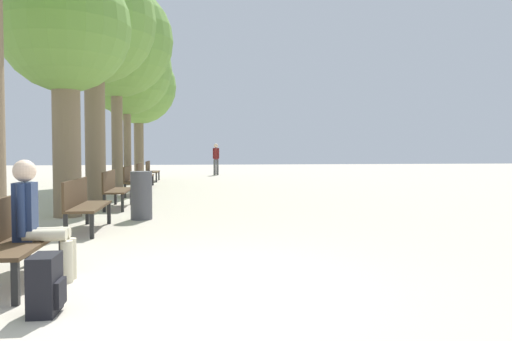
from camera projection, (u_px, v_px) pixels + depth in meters
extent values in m
plane|color=beige|center=(169.00, 285.00, 5.05)|extent=(80.00, 80.00, 0.00)
cube|color=#4C3823|center=(22.00, 243.00, 5.10)|extent=(0.48, 1.64, 0.04)
cube|color=black|center=(15.00, 284.00, 4.37)|extent=(0.06, 0.06, 0.39)
cube|color=black|center=(62.00, 249.00, 5.91)|extent=(0.06, 0.06, 0.39)
cube|color=black|center=(28.00, 249.00, 5.86)|extent=(0.06, 0.06, 0.39)
cube|color=#4C3823|center=(89.00, 207.00, 8.38)|extent=(0.48, 1.64, 0.04)
cube|color=#4C3823|center=(76.00, 192.00, 8.34)|extent=(0.04, 1.64, 0.44)
cube|color=black|center=(92.00, 226.00, 7.64)|extent=(0.06, 0.06, 0.39)
cube|color=black|center=(109.00, 213.00, 9.18)|extent=(0.06, 0.06, 0.39)
cube|color=black|center=(66.00, 227.00, 7.59)|extent=(0.06, 0.06, 0.39)
cube|color=black|center=(87.00, 214.00, 9.13)|extent=(0.06, 0.06, 0.39)
cube|color=#4C3823|center=(119.00, 191.00, 11.65)|extent=(0.48, 1.64, 0.04)
cube|color=#4C3823|center=(109.00, 180.00, 11.61)|extent=(0.04, 1.64, 0.44)
cube|color=black|center=(122.00, 203.00, 10.91)|extent=(0.06, 0.06, 0.39)
cube|color=black|center=(131.00, 196.00, 12.45)|extent=(0.06, 0.06, 0.39)
cube|color=black|center=(104.00, 203.00, 10.87)|extent=(0.06, 0.06, 0.39)
cube|color=black|center=(115.00, 197.00, 12.40)|extent=(0.06, 0.06, 0.39)
cube|color=#4C3823|center=(135.00, 182.00, 14.92)|extent=(0.48, 1.64, 0.04)
cube|color=#4C3823|center=(128.00, 174.00, 14.89)|extent=(0.04, 1.64, 0.44)
cube|color=black|center=(139.00, 191.00, 14.19)|extent=(0.06, 0.06, 0.39)
cube|color=black|center=(144.00, 187.00, 15.72)|extent=(0.06, 0.06, 0.39)
cube|color=black|center=(125.00, 191.00, 14.14)|extent=(0.06, 0.06, 0.39)
cube|color=black|center=(132.00, 187.00, 15.68)|extent=(0.06, 0.06, 0.39)
cube|color=#4C3823|center=(146.00, 176.00, 18.20)|extent=(0.48, 1.64, 0.04)
cube|color=#4C3823|center=(140.00, 169.00, 18.16)|extent=(0.04, 1.64, 0.44)
cube|color=black|center=(149.00, 183.00, 17.46)|extent=(0.06, 0.06, 0.39)
cube|color=black|center=(153.00, 180.00, 19.00)|extent=(0.06, 0.06, 0.39)
cube|color=black|center=(138.00, 183.00, 17.41)|extent=(0.06, 0.06, 0.39)
cube|color=black|center=(143.00, 180.00, 18.95)|extent=(0.06, 0.06, 0.39)
cube|color=#4C3823|center=(153.00, 172.00, 21.47)|extent=(0.48, 1.64, 0.04)
cube|color=#4C3823|center=(148.00, 166.00, 21.43)|extent=(0.04, 1.64, 0.44)
cube|color=black|center=(156.00, 178.00, 20.73)|extent=(0.06, 0.06, 0.39)
cube|color=black|center=(159.00, 176.00, 22.27)|extent=(0.06, 0.06, 0.39)
cube|color=black|center=(147.00, 178.00, 20.68)|extent=(0.06, 0.06, 0.39)
cube|color=black|center=(150.00, 176.00, 22.22)|extent=(0.06, 0.06, 0.39)
cylinder|color=#7A664C|center=(67.00, 140.00, 10.10)|extent=(0.55, 0.55, 3.12)
sphere|color=olive|center=(65.00, 26.00, 10.00)|extent=(2.62, 2.62, 2.62)
cylinder|color=#7A664C|center=(95.00, 129.00, 13.02)|extent=(0.52, 0.52, 3.81)
sphere|color=olive|center=(94.00, 21.00, 12.90)|extent=(3.21, 3.21, 3.21)
cylinder|color=#7A664C|center=(117.00, 131.00, 16.75)|extent=(0.37, 0.37, 3.97)
sphere|color=olive|center=(116.00, 40.00, 16.62)|extent=(3.78, 3.78, 3.78)
cylinder|color=#7A664C|center=(127.00, 140.00, 19.30)|extent=(0.29, 0.29, 3.50)
sphere|color=olive|center=(127.00, 69.00, 19.18)|extent=(3.47, 3.47, 3.47)
cylinder|color=#7A664C|center=(139.00, 143.00, 23.34)|extent=(0.45, 0.45, 3.35)
sphere|color=olive|center=(138.00, 86.00, 23.23)|extent=(3.50, 3.50, 3.50)
cylinder|color=beige|center=(45.00, 235.00, 5.09)|extent=(0.42, 0.12, 0.12)
cylinder|color=beige|center=(67.00, 262.00, 5.13)|extent=(0.12, 0.12, 0.43)
cylinder|color=beige|center=(49.00, 233.00, 5.24)|extent=(0.42, 0.12, 0.12)
cylinder|color=beige|center=(70.00, 258.00, 5.28)|extent=(0.12, 0.12, 0.43)
cube|color=navy|center=(25.00, 212.00, 5.13)|extent=(0.19, 0.23, 0.60)
cylinder|color=navy|center=(21.00, 210.00, 5.01)|extent=(0.09, 0.09, 0.54)
cylinder|color=navy|center=(29.00, 207.00, 5.26)|extent=(0.09, 0.09, 0.54)
sphere|color=beige|center=(24.00, 171.00, 5.12)|extent=(0.23, 0.23, 0.23)
cube|color=black|center=(45.00, 284.00, 4.15)|extent=(0.21, 0.36, 0.50)
cube|color=black|center=(61.00, 293.00, 4.16)|extent=(0.04, 0.25, 0.22)
cylinder|color=#4C4C4C|center=(215.00, 167.00, 26.51)|extent=(0.12, 0.12, 0.85)
cylinder|color=#4C4C4C|center=(217.00, 167.00, 26.53)|extent=(0.12, 0.12, 0.85)
cube|color=maroon|center=(216.00, 154.00, 26.49)|extent=(0.21, 0.24, 0.60)
cylinder|color=maroon|center=(214.00, 153.00, 26.47)|extent=(0.09, 0.09, 0.57)
cylinder|color=maroon|center=(218.00, 153.00, 26.50)|extent=(0.09, 0.09, 0.57)
sphere|color=beige|center=(216.00, 146.00, 26.47)|extent=(0.23, 0.23, 0.23)
cylinder|color=#4C4C51|center=(141.00, 195.00, 9.76)|extent=(0.42, 0.42, 0.94)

